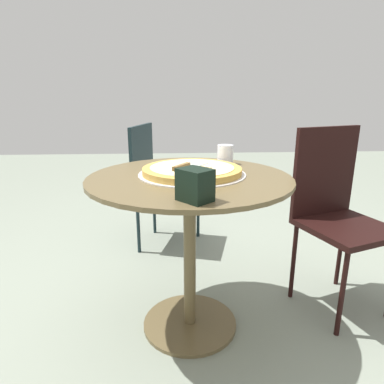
{
  "coord_description": "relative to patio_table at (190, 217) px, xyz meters",
  "views": [
    {
      "loc": [
        -1.39,
        0.07,
        1.09
      ],
      "look_at": [
        0.03,
        -0.01,
        0.67
      ],
      "focal_mm": 31.18,
      "sensor_mm": 36.0,
      "label": 1
    }
  ],
  "objects": [
    {
      "name": "patio_table",
      "position": [
        0.0,
        0.0,
        0.0
      ],
      "size": [
        0.88,
        0.88,
        0.75
      ],
      "color": "brown",
      "rests_on": "ground"
    },
    {
      "name": "patio_chair_far",
      "position": [
        0.18,
        -0.76,
        -0.03
      ],
      "size": [
        0.51,
        0.51,
        0.94
      ],
      "color": "black",
      "rests_on": "ground"
    },
    {
      "name": "ground_plane",
      "position": [
        0.0,
        0.0,
        -0.57
      ],
      "size": [
        10.0,
        10.0,
        0.0
      ],
      "primitive_type": "plane",
      "color": "gray"
    },
    {
      "name": "drinking_cup",
      "position": [
        0.24,
        -0.19,
        0.24
      ],
      "size": [
        0.08,
        0.08,
        0.1
      ],
      "primitive_type": "cylinder",
      "color": "silver",
      "rests_on": "patio_table"
    },
    {
      "name": "pizza_on_tray",
      "position": [
        0.03,
        -0.01,
        0.2
      ],
      "size": [
        0.47,
        0.47,
        0.05
      ],
      "color": "silver",
      "rests_on": "patio_table"
    },
    {
      "name": "napkin_dispenser",
      "position": [
        -0.35,
        -0.0,
        0.24
      ],
      "size": [
        0.13,
        0.13,
        0.11
      ],
      "primitive_type": "cube",
      "rotation": [
        0.0,
        0.0,
        0.72
      ],
      "color": "black",
      "rests_on": "patio_table"
    },
    {
      "name": "pizza_server",
      "position": [
        -0.04,
        0.01,
        0.24
      ],
      "size": [
        0.2,
        0.16,
        0.02
      ],
      "color": "silver",
      "rests_on": "pizza_on_tray"
    },
    {
      "name": "patio_chair_corner",
      "position": [
        0.96,
        0.18,
        -0.06
      ],
      "size": [
        0.52,
        0.52,
        0.89
      ],
      "color": "black",
      "rests_on": "ground"
    }
  ]
}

